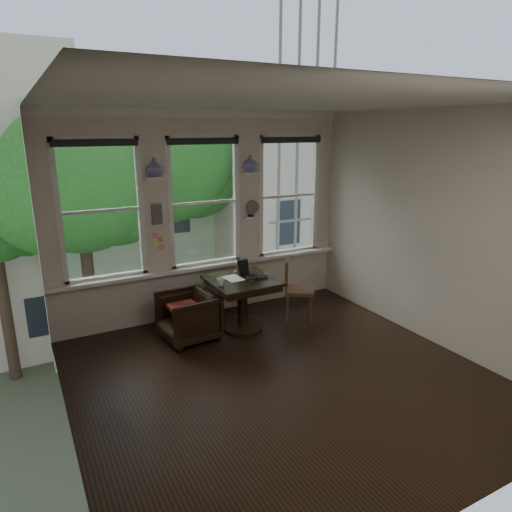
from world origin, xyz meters
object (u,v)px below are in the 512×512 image
table (243,305)px  side_chair_right (299,289)px  laptop (258,278)px  armchair_left (188,317)px  mug (221,282)px

table → side_chair_right: 0.92m
table → laptop: (0.19, -0.10, 0.39)m
table → armchair_left: (-0.78, 0.07, -0.05)m
mug → armchair_left: bearing=157.5°
armchair_left → mug: (0.41, -0.17, 0.47)m
table → laptop: size_ratio=2.79×
side_chair_right → mug: 1.33m
side_chair_right → armchair_left: bearing=119.1°
mug → table: bearing=15.5°
table → armchair_left: 0.78m
armchair_left → side_chair_right: bearing=82.2°
laptop → side_chair_right: bearing=18.6°
armchair_left → laptop: bearing=76.3°
laptop → mug: (-0.56, -0.00, 0.04)m
table → mug: size_ratio=8.26×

